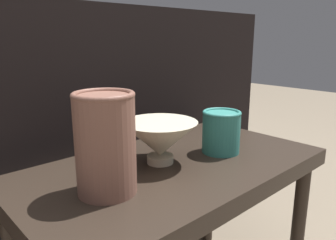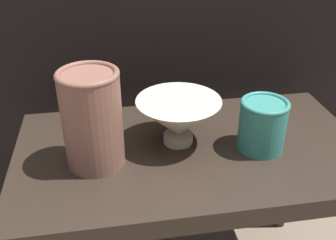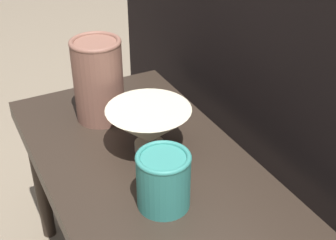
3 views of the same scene
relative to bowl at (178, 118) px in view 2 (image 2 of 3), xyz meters
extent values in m
cube|color=#2D231C|center=(0.02, -0.02, -0.08)|extent=(0.71, 0.39, 0.04)
cylinder|color=#2D231C|center=(-0.30, 0.14, -0.29)|extent=(0.04, 0.04, 0.38)
cylinder|color=#2D231C|center=(0.34, 0.14, -0.29)|extent=(0.04, 0.04, 0.38)
cube|color=black|center=(0.02, 0.49, -0.08)|extent=(1.40, 0.50, 0.79)
cylinder|color=beige|center=(0.00, 0.00, -0.05)|extent=(0.06, 0.06, 0.02)
cone|color=beige|center=(0.00, 0.00, 0.00)|extent=(0.17, 0.17, 0.08)
cylinder|color=brown|center=(-0.17, -0.04, 0.04)|extent=(0.11, 0.11, 0.18)
torus|color=brown|center=(-0.17, -0.04, 0.13)|extent=(0.11, 0.11, 0.01)
cylinder|color=teal|center=(0.16, -0.05, -0.01)|extent=(0.09, 0.09, 0.10)
torus|color=teal|center=(0.16, -0.05, 0.04)|extent=(0.09, 0.09, 0.01)
camera|label=1|loc=(-0.46, -0.53, 0.22)|focal=35.00mm
camera|label=2|loc=(-0.13, -0.67, 0.39)|focal=42.00mm
camera|label=3|loc=(0.72, -0.32, 0.50)|focal=50.00mm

